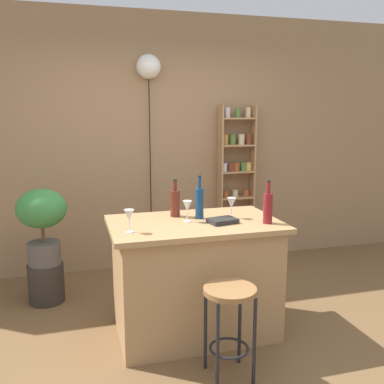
# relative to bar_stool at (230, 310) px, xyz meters

# --- Properties ---
(ground) EXTENTS (12.00, 12.00, 0.00)m
(ground) POSITION_rel_bar_stool_xyz_m (-0.05, 0.35, -0.47)
(ground) COLOR brown
(back_wall) EXTENTS (6.40, 0.10, 2.80)m
(back_wall) POSITION_rel_bar_stool_xyz_m (-0.05, 2.30, 0.93)
(back_wall) COLOR #997551
(back_wall) RESTS_ON ground
(kitchen_counter) EXTENTS (1.31, 0.82, 0.91)m
(kitchen_counter) POSITION_rel_bar_stool_xyz_m (-0.05, 0.65, -0.01)
(kitchen_counter) COLOR #A87F51
(kitchen_counter) RESTS_ON ground
(bar_stool) EXTENTS (0.35, 0.35, 0.62)m
(bar_stool) POSITION_rel_bar_stool_xyz_m (0.00, 0.00, 0.00)
(bar_stool) COLOR black
(bar_stool) RESTS_ON ground
(spice_shelf) EXTENTS (0.41, 0.16, 1.82)m
(spice_shelf) POSITION_rel_bar_stool_xyz_m (0.89, 2.15, 0.50)
(spice_shelf) COLOR tan
(spice_shelf) RESTS_ON ground
(plant_stool) EXTENTS (0.32, 0.32, 0.36)m
(plant_stool) POSITION_rel_bar_stool_xyz_m (-1.22, 1.54, -0.29)
(plant_stool) COLOR #2D2823
(plant_stool) RESTS_ON ground
(potted_plant) EXTENTS (0.45, 0.40, 0.70)m
(potted_plant) POSITION_rel_bar_stool_xyz_m (-1.22, 1.54, 0.33)
(potted_plant) COLOR #514C47
(potted_plant) RESTS_ON plant_stool
(bottle_vinegar) EXTENTS (0.08, 0.08, 0.30)m
(bottle_vinegar) POSITION_rel_bar_stool_xyz_m (-0.15, 0.86, 0.55)
(bottle_vinegar) COLOR #5B2319
(bottle_vinegar) RESTS_ON kitchen_counter
(bottle_wine_red) EXTENTS (0.07, 0.07, 0.35)m
(bottle_wine_red) POSITION_rel_bar_stool_xyz_m (0.02, 0.74, 0.57)
(bottle_wine_red) COLOR navy
(bottle_wine_red) RESTS_ON kitchen_counter
(bottle_olive_oil) EXTENTS (0.07, 0.07, 0.33)m
(bottle_olive_oil) POSITION_rel_bar_stool_xyz_m (0.47, 0.45, 0.56)
(bottle_olive_oil) COLOR maroon
(bottle_olive_oil) RESTS_ON kitchen_counter
(wine_glass_left) EXTENTS (0.07, 0.07, 0.16)m
(wine_glass_left) POSITION_rel_bar_stool_xyz_m (-0.58, 0.49, 0.56)
(wine_glass_left) COLOR silver
(wine_glass_left) RESTS_ON kitchen_counter
(wine_glass_center) EXTENTS (0.07, 0.07, 0.16)m
(wine_glass_center) POSITION_rel_bar_stool_xyz_m (-0.10, 0.67, 0.56)
(wine_glass_center) COLOR silver
(wine_glass_center) RESTS_ON kitchen_counter
(wine_glass_right) EXTENTS (0.07, 0.07, 0.16)m
(wine_glass_right) POSITION_rel_bar_stool_xyz_m (0.27, 0.69, 0.56)
(wine_glass_right) COLOR silver
(wine_glass_right) RESTS_ON kitchen_counter
(cookbook) EXTENTS (0.24, 0.19, 0.03)m
(cookbook) POSITION_rel_bar_stool_xyz_m (0.14, 0.55, 0.46)
(cookbook) COLOR black
(cookbook) RESTS_ON kitchen_counter
(pendant_globe_light) EXTENTS (0.26, 0.26, 2.34)m
(pendant_globe_light) POSITION_rel_bar_stool_xyz_m (-0.11, 2.19, 1.72)
(pendant_globe_light) COLOR black
(pendant_globe_light) RESTS_ON ground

